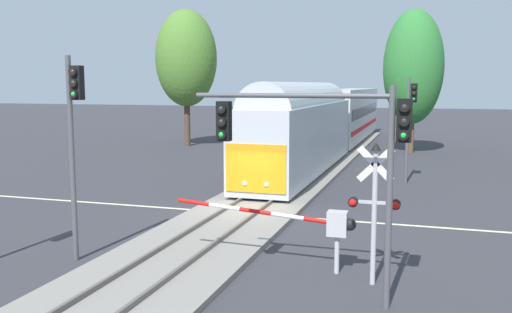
# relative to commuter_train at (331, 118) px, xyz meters

# --- Properties ---
(ground_plane) EXTENTS (220.00, 220.00, 0.00)m
(ground_plane) POSITION_rel_commuter_train_xyz_m (-0.00, -20.77, -2.79)
(ground_plane) COLOR #333338
(road_centre_stripe) EXTENTS (44.00, 0.20, 0.01)m
(road_centre_stripe) POSITION_rel_commuter_train_xyz_m (-0.00, -20.77, -2.78)
(road_centre_stripe) COLOR beige
(road_centre_stripe) RESTS_ON ground
(railway_track) EXTENTS (4.40, 80.00, 0.32)m
(railway_track) POSITION_rel_commuter_train_xyz_m (-0.00, -20.77, -2.69)
(railway_track) COLOR gray
(railway_track) RESTS_ON ground
(commuter_train) EXTENTS (3.04, 41.69, 5.16)m
(commuter_train) POSITION_rel_commuter_train_xyz_m (0.00, 0.00, 0.00)
(commuter_train) COLOR #B2B7C1
(commuter_train) RESTS_ON railway_track
(crossing_gate_near) EXTENTS (5.45, 0.40, 1.89)m
(crossing_gate_near) POSITION_rel_commuter_train_xyz_m (4.26, -26.99, -1.36)
(crossing_gate_near) COLOR #B7B7BC
(crossing_gate_near) RESTS_ON ground
(crossing_signal_mast) EXTENTS (1.36, 0.44, 3.85)m
(crossing_signal_mast) POSITION_rel_commuter_train_xyz_m (5.88, -27.62, -0.44)
(crossing_signal_mast) COLOR #B2B2B7
(crossing_signal_mast) RESTS_ON ground
(traffic_signal_near_right) EXTENTS (5.29, 0.38, 5.33)m
(traffic_signal_near_right) POSITION_rel_commuter_train_xyz_m (4.92, -29.18, 1.25)
(traffic_signal_near_right) COLOR #4C4C51
(traffic_signal_near_right) RESTS_ON ground
(traffic_signal_far_side) EXTENTS (0.53, 0.38, 5.70)m
(traffic_signal_far_side) POSITION_rel_commuter_train_xyz_m (6.22, -11.43, 1.03)
(traffic_signal_far_side) COLOR #4C4C51
(traffic_signal_far_side) RESTS_ON ground
(traffic_signal_median) EXTENTS (0.53, 0.38, 6.19)m
(traffic_signal_median) POSITION_rel_commuter_train_xyz_m (-2.87, -28.18, 1.34)
(traffic_signal_median) COLOR #4C4C51
(traffic_signal_median) RESTS_ON ground
(pine_left_background) EXTENTS (5.28, 5.28, 11.74)m
(pine_left_background) POSITION_rel_commuter_train_xyz_m (-12.98, 2.28, 4.78)
(pine_left_background) COLOR #4C3828
(pine_left_background) RESTS_ON ground
(elm_centre_background) EXTENTS (4.59, 4.59, 11.11)m
(elm_centre_background) POSITION_rel_commuter_train_xyz_m (5.89, 2.88, 3.89)
(elm_centre_background) COLOR brown
(elm_centre_background) RESTS_ON ground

